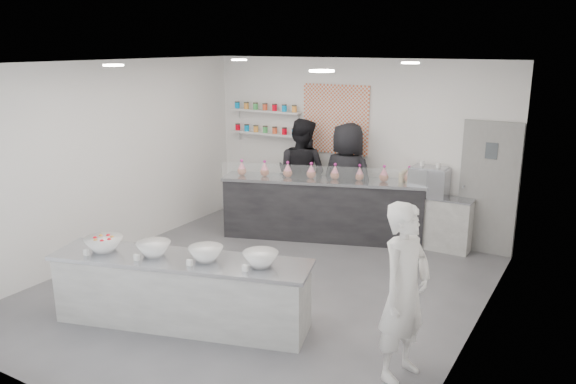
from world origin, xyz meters
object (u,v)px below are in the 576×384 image
(staff_left, at_px, (301,174))
(staff_right, at_px, (347,181))
(espresso_machine, at_px, (429,182))
(espresso_ledge, at_px, (434,222))
(woman_prep, at_px, (404,292))
(back_bar, at_px, (323,209))
(prep_counter, at_px, (182,291))

(staff_left, distance_m, staff_right, 0.91)
(espresso_machine, relative_size, staff_left, 0.30)
(espresso_ledge, relative_size, woman_prep, 0.65)
(back_bar, bearing_deg, prep_counter, -110.17)
(prep_counter, height_order, back_bar, back_bar)
(prep_counter, distance_m, staff_left, 3.96)
(back_bar, relative_size, woman_prep, 1.87)
(prep_counter, xyz_separation_m, espresso_machine, (1.68, 4.06, 0.67))
(woman_prep, distance_m, staff_right, 4.16)
(espresso_machine, height_order, staff_right, staff_right)
(espresso_ledge, distance_m, woman_prep, 3.86)
(espresso_machine, distance_m, staff_right, 1.35)
(espresso_ledge, bearing_deg, staff_left, -175.65)
(staff_left, bearing_deg, woman_prep, 133.43)
(back_bar, height_order, espresso_ledge, back_bar)
(espresso_ledge, height_order, espresso_machine, espresso_machine)
(prep_counter, xyz_separation_m, staff_left, (-0.55, 3.88, 0.57))
(back_bar, height_order, staff_left, staff_left)
(prep_counter, height_order, espresso_ledge, espresso_ledge)
(back_bar, height_order, woman_prep, woman_prep)
(espresso_ledge, relative_size, staff_left, 0.59)
(back_bar, bearing_deg, staff_right, 20.64)
(espresso_machine, bearing_deg, staff_left, -175.40)
(back_bar, xyz_separation_m, staff_right, (0.31, 0.27, 0.46))
(espresso_machine, bearing_deg, staff_right, -169.64)
(woman_prep, bearing_deg, back_bar, 52.69)
(espresso_machine, xyz_separation_m, woman_prep, (0.90, -3.76, -0.19))
(espresso_machine, height_order, staff_left, staff_left)
(back_bar, xyz_separation_m, espresso_machine, (1.64, 0.51, 0.57))
(prep_counter, distance_m, staff_right, 3.87)
(espresso_ledge, bearing_deg, espresso_machine, 180.00)
(back_bar, relative_size, staff_left, 1.70)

